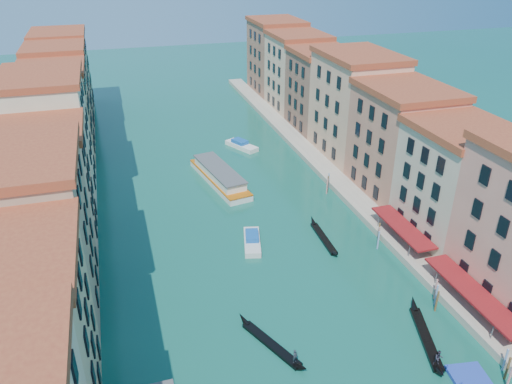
{
  "coord_description": "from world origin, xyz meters",
  "views": [
    {
      "loc": [
        -15.38,
        -13.69,
        39.8
      ],
      "look_at": [
        2.72,
        47.18,
        7.45
      ],
      "focal_mm": 35.0,
      "sensor_mm": 36.0,
      "label": 1
    }
  ],
  "objects": [
    {
      "name": "gondola_fore",
      "position": [
        -2.1,
        25.11,
        0.38
      ],
      "size": [
        5.46,
        10.71,
        2.27
      ],
      "rotation": [
        0.0,
        0.0,
        0.42
      ],
      "color": "black",
      "rests_on": "ground"
    },
    {
      "name": "motorboat_mid",
      "position": [
        1.59,
        45.35,
        0.58
      ],
      "size": [
        3.92,
        7.57,
        1.5
      ],
      "rotation": [
        0.0,
        0.0,
        -0.24
      ],
      "color": "silver",
      "rests_on": "ground"
    },
    {
      "name": "gondola_right",
      "position": [
        14.57,
        20.87,
        0.48
      ],
      "size": [
        4.78,
        12.34,
        2.53
      ],
      "rotation": [
        0.0,
        0.0,
        -0.31
      ],
      "color": "black",
      "rests_on": "ground"
    },
    {
      "name": "mooring_poles_right",
      "position": [
        19.1,
        28.8,
        1.3
      ],
      "size": [
        1.44,
        54.24,
        3.2
      ],
      "color": "#50351B",
      "rests_on": "ground"
    },
    {
      "name": "gondola_far",
      "position": [
        12.07,
        43.67,
        0.33
      ],
      "size": [
        1.4,
        11.26,
        1.59
      ],
      "rotation": [
        0.0,
        0.0,
        -0.04
      ],
      "color": "black",
      "rests_on": "ground"
    },
    {
      "name": "quay",
      "position": [
        22.0,
        65.0,
        0.5
      ],
      "size": [
        4.0,
        140.0,
        1.0
      ],
      "primitive_type": "cube",
      "color": "#A39783",
      "rests_on": "ground"
    },
    {
      "name": "vaporetto_far",
      "position": [
        1.66,
        66.95,
        1.27
      ],
      "size": [
        7.69,
        19.47,
        2.83
      ],
      "rotation": [
        0.0,
        0.0,
        0.18
      ],
      "color": "white",
      "rests_on": "ground"
    },
    {
      "name": "right_bank_palazzos",
      "position": [
        30.0,
        65.0,
        9.75
      ],
      "size": [
        12.8,
        128.4,
        21.0
      ],
      "color": "#9A4435",
      "rests_on": "ground"
    },
    {
      "name": "motorboat_far",
      "position": [
        9.83,
        82.09,
        0.64
      ],
      "size": [
        5.85,
        8.22,
        1.65
      ],
      "rotation": [
        0.0,
        0.0,
        0.47
      ],
      "color": "white",
      "rests_on": "ground"
    },
    {
      "name": "restaurant_awnings",
      "position": [
        22.19,
        23.0,
        2.99
      ],
      "size": [
        3.2,
        44.55,
        3.12
      ],
      "color": "maroon",
      "rests_on": "ground"
    },
    {
      "name": "left_bank_palazzos",
      "position": [
        -26.0,
        64.68,
        9.71
      ],
      "size": [
        12.8,
        128.4,
        21.0
      ],
      "color": "beige",
      "rests_on": "ground"
    }
  ]
}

